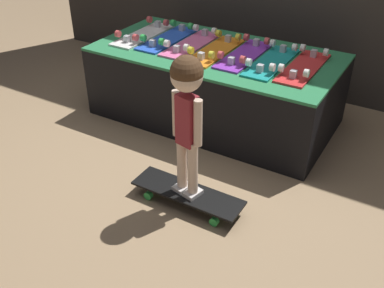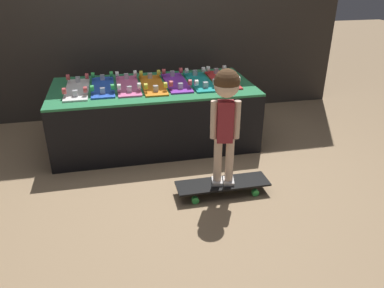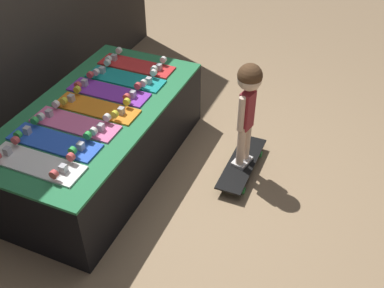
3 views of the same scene
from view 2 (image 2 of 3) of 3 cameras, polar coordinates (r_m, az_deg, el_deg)
name	(u,v)px [view 2 (image 2 of 3)]	position (r m, az deg, el deg)	size (l,w,h in m)	color
ground_plane	(165,173)	(3.10, -4.09, -4.41)	(16.00, 16.00, 0.00)	#9E7F5B
display_rack	(154,114)	(3.56, -5.81, 4.57)	(1.82, 0.93, 0.56)	black
skateboard_white_on_rack	(77,88)	(3.46, -17.13, 8.10)	(0.20, 0.64, 0.09)	white
skateboard_blue_on_rack	(103,86)	(3.47, -13.44, 8.60)	(0.20, 0.64, 0.09)	blue
skateboard_pink_on_rack	(128,85)	(3.46, -9.74, 8.90)	(0.20, 0.64, 0.09)	pink
skateboard_orange_on_rack	(153,84)	(3.45, -6.00, 9.07)	(0.20, 0.64, 0.09)	orange
skateboard_purple_on_rack	(176,82)	(3.51, -2.42, 9.47)	(0.20, 0.64, 0.09)	purple
skateboard_teal_on_rack	(200,81)	(3.53, 1.23, 9.61)	(0.20, 0.64, 0.09)	teal
skateboard_red_on_rack	(222,79)	(3.61, 4.62, 9.88)	(0.20, 0.64, 0.09)	red
skateboard_on_floor	(223,185)	(2.81, 4.68, -6.18)	(0.69, 0.20, 0.09)	black
child	(226,106)	(2.54, 5.18, 5.73)	(0.20, 0.17, 0.86)	silver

